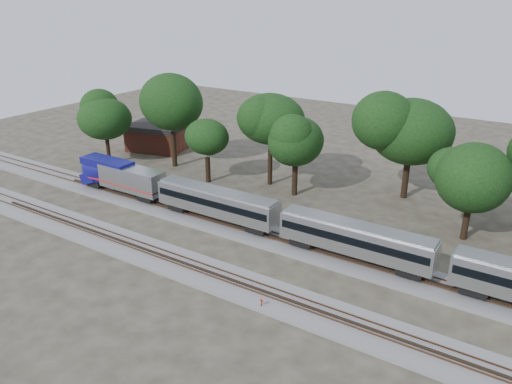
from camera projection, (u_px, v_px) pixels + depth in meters
ground at (238, 261)px, 52.36m from camera, size 160.00×160.00×0.00m
track_far at (267, 237)px, 56.98m from camera, size 160.00×5.00×0.73m
track_near at (215, 276)px, 49.16m from camera, size 160.00×5.00×0.73m
train at (446, 261)px, 46.24m from camera, size 102.12×2.91×4.29m
switch_stand_red at (262, 303)px, 44.08m from camera, size 0.35×0.07×1.10m
switch_stand_white at (261, 304)px, 44.18m from camera, size 0.29×0.05×0.92m
switch_lever at (266, 310)px, 44.00m from camera, size 0.56×0.41×0.30m
brick_building at (157, 137)px, 88.40m from camera, size 10.89×8.75×4.62m
tree_0 at (105, 119)px, 79.27m from camera, size 7.61×7.61×10.73m
tree_1 at (171, 102)px, 76.98m from camera, size 10.60×10.60×14.94m
tree_2 at (207, 137)px, 71.64m from camera, size 6.99×6.99×9.86m
tree_3 at (271, 119)px, 69.68m from camera, size 9.89×9.89×13.95m
tree_4 at (296, 141)px, 66.61m from camera, size 7.82×7.82×11.02m
tree_5 at (411, 132)px, 65.13m from camera, size 9.43×9.43×13.29m
tree_6 at (473, 178)px, 54.32m from camera, size 7.56×7.56×10.66m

